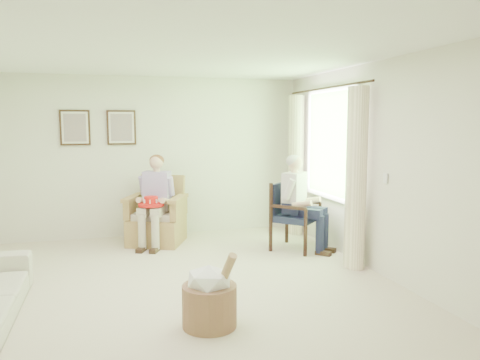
{
  "coord_description": "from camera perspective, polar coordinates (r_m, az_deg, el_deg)",
  "views": [
    {
      "loc": [
        -0.69,
        -5.01,
        1.85
      ],
      "look_at": [
        1.11,
        1.29,
        1.05
      ],
      "focal_mm": 35.0,
      "sensor_mm": 36.0,
      "label": 1
    }
  ],
  "objects": [
    {
      "name": "ceiling",
      "position": [
        5.11,
        -8.31,
        15.32
      ],
      "size": [
        5.0,
        5.5,
        0.02
      ],
      "primitive_type": "cube",
      "color": "white",
      "rests_on": "back_wall"
    },
    {
      "name": "window",
      "position": [
        6.97,
        11.0,
        4.65
      ],
      "size": [
        0.13,
        2.5,
        1.63
      ],
      "color": "#2D6B23",
      "rests_on": "right_wall"
    },
    {
      "name": "person_wicker",
      "position": [
        7.17,
        -10.12,
        -1.68
      ],
      "size": [
        0.4,
        0.63,
        1.35
      ],
      "rotation": [
        0.0,
        0.0,
        -0.41
      ],
      "color": "#BCAE97",
      "rests_on": "ground"
    },
    {
      "name": "red_hat",
      "position": [
        7.0,
        -10.78,
        -2.73
      ],
      "size": [
        0.37,
        0.37,
        0.14
      ],
      "color": "red",
      "rests_on": "person_wicker"
    },
    {
      "name": "back_wall",
      "position": [
        7.81,
        -10.86,
        2.79
      ],
      "size": [
        5.0,
        0.04,
        2.6
      ],
      "primitive_type": "cube",
      "color": "silver",
      "rests_on": "ground"
    },
    {
      "name": "person_dark",
      "position": [
        6.8,
        7.1,
        -1.97
      ],
      "size": [
        0.4,
        0.63,
        1.36
      ],
      "rotation": [
        0.0,
        0.0,
        0.78
      ],
      "color": "#1B1E3B",
      "rests_on": "ground"
    },
    {
      "name": "wood_armchair",
      "position": [
        6.99,
        6.55,
        -3.97
      ],
      "size": [
        0.63,
        0.59,
        0.97
      ],
      "rotation": [
        0.0,
        0.0,
        0.78
      ],
      "color": "black",
      "rests_on": "ground"
    },
    {
      "name": "wicker_armchair",
      "position": [
        7.39,
        -10.15,
        -5.05
      ],
      "size": [
        0.81,
        0.8,
        1.03
      ],
      "rotation": [
        0.0,
        0.0,
        -0.41
      ],
      "color": "tan",
      "rests_on": "ground"
    },
    {
      "name": "hatbox",
      "position": [
        4.39,
        -3.71,
        -13.94
      ],
      "size": [
        0.51,
        0.51,
        0.73
      ],
      "color": "tan",
      "rests_on": "ground"
    },
    {
      "name": "curtain_right",
      "position": [
        7.83,
        6.8,
        1.77
      ],
      "size": [
        0.34,
        0.34,
        2.3
      ],
      "primitive_type": "cylinder",
      "color": "#FFEBC7",
      "rests_on": "ground"
    },
    {
      "name": "curtain_left",
      "position": [
        6.08,
        13.96,
        0.14
      ],
      "size": [
        0.34,
        0.34,
        2.3
      ],
      "primitive_type": "cylinder",
      "color": "#FFEBC7",
      "rests_on": "ground"
    },
    {
      "name": "front_wall",
      "position": [
        2.43,
        1.04,
        -6.1
      ],
      "size": [
        5.0,
        0.04,
        2.6
      ],
      "primitive_type": "cube",
      "color": "silver",
      "rests_on": "ground"
    },
    {
      "name": "framed_print_right",
      "position": [
        7.73,
        -14.26,
        6.22
      ],
      "size": [
        0.45,
        0.05,
        0.55
      ],
      "color": "#382114",
      "rests_on": "back_wall"
    },
    {
      "name": "framed_print_left",
      "position": [
        7.74,
        -19.47,
        6.04
      ],
      "size": [
        0.45,
        0.05,
        0.55
      ],
      "color": "#382114",
      "rests_on": "back_wall"
    },
    {
      "name": "floor",
      "position": [
        5.39,
        -7.81,
        -13.2
      ],
      "size": [
        5.5,
        5.5,
        0.0
      ],
      "primitive_type": "plane",
      "color": "beige",
      "rests_on": "ground"
    },
    {
      "name": "right_wall",
      "position": [
        5.97,
        16.47,
        1.38
      ],
      "size": [
        0.04,
        5.5,
        2.6
      ],
      "primitive_type": "cube",
      "color": "silver",
      "rests_on": "ground"
    }
  ]
}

